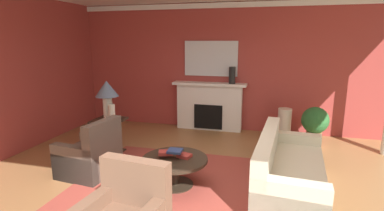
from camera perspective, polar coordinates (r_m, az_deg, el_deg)
The scene contains 19 objects.
ground_plane at distance 4.81m, azimuth 0.43°, elevation -14.63°, with size 9.55×9.55×0.00m, color olive.
wall_fireplace at distance 7.35m, azimuth 6.50°, elevation 7.26°, with size 7.95×0.12×3.07m, color #9E3833.
wall_window at distance 6.57m, azimuth -32.26°, elevation 4.82°, with size 0.12×6.67×3.07m, color #9E3833.
crown_moulding at distance 7.29m, azimuth 6.69°, elevation 18.68°, with size 7.95×0.08×0.12m, color white.
area_rug at distance 4.73m, azimuth -3.28°, elevation -15.08°, with size 3.08×2.73×0.01m, color #993D33.
fireplace at distance 7.36m, azimuth 3.34°, elevation -0.37°, with size 1.80×0.35×1.18m.
mantel_mirror at distance 7.31m, azimuth 3.66°, elevation 9.02°, with size 1.31×0.04×0.85m, color silver.
sofa at distance 4.66m, azimuth 17.90°, elevation -12.16°, with size 1.08×2.17×0.85m.
armchair_near_window at distance 5.24m, azimuth -18.97°, elevation -9.34°, with size 0.89×0.89×0.95m.
coffee_table at distance 4.59m, azimuth -3.33°, elevation -11.43°, with size 1.00×1.00×0.45m.
side_table at distance 6.02m, azimuth -15.62°, elevation -5.32°, with size 0.56×0.56×0.70m.
table_lamp at distance 5.83m, azimuth -16.09°, elevation 2.43°, with size 0.44×0.44×0.75m.
vase_on_side_table at distance 5.73m, azimuth -15.19°, elevation -1.40°, with size 0.12×0.12×0.33m, color beige.
vase_tall_corner at distance 6.99m, azimuth 17.36°, elevation -3.39°, with size 0.30×0.30×0.70m, color beige.
vase_mantel_right at distance 7.08m, azimuth 7.73°, elevation 5.79°, with size 0.15×0.15×0.40m, color black.
book_red_cover at distance 4.56m, azimuth -1.46°, elevation -9.66°, with size 0.19×0.16×0.05m, color maroon.
book_art_folio at distance 4.56m, azimuth -5.11°, elevation -9.06°, with size 0.21×0.16×0.05m, color maroon.
book_small_novel at distance 4.50m, azimuth -3.31°, elevation -8.74°, with size 0.21×0.20×0.04m, color navy.
potted_plant at distance 6.75m, azimuth 22.62°, elevation -3.11°, with size 0.56×0.56×0.83m.
Camera 1 is at (1.06, -4.15, 2.19)m, focal length 27.65 mm.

